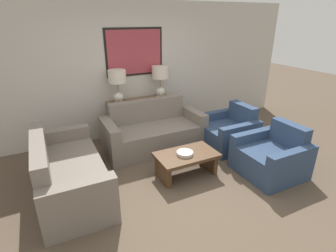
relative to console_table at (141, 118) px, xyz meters
The scene contains 11 objects.
ground_plane 2.08m from the console_table, 90.00° to the right, with size 20.00×20.00×0.00m, color brown.
back_wall 0.98m from the console_table, 90.00° to the left, with size 7.51×0.12×2.65m.
console_table is the anchor object (origin of this frame).
table_lamp_left 0.94m from the console_table, behind, with size 0.34×0.34×0.64m.
table_lamp_right 0.94m from the console_table, ahead, with size 0.34×0.34×0.64m.
couch_by_back_wall 0.64m from the console_table, 90.00° to the right, with size 1.85×0.86×0.88m.
couch_by_side 2.17m from the console_table, 139.22° to the right, with size 0.86×1.85×0.88m.
coffee_table 1.75m from the console_table, 87.24° to the right, with size 0.95×0.56×0.37m.
decorative_bowl 1.76m from the console_table, 88.63° to the right, with size 0.26×0.26×0.05m.
armchair_near_back_wall 1.79m from the console_table, 42.15° to the right, with size 0.90×0.92×0.79m.
armchair_near_camera 2.65m from the console_table, 59.97° to the right, with size 0.90×0.92×0.79m.
Camera 1 is at (-1.77, -2.79, 2.32)m, focal length 28.00 mm.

